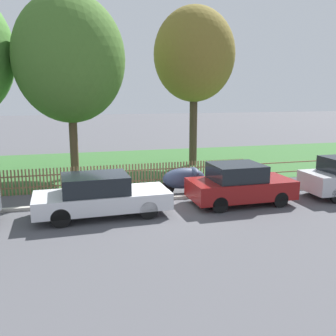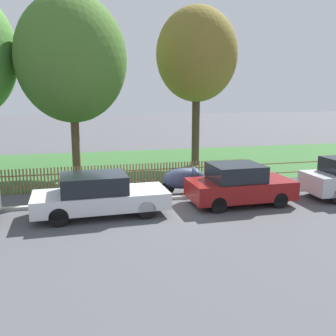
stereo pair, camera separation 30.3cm
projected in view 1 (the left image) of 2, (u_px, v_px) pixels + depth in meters
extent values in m
plane|color=#4C4C51|center=(138.00, 203.00, 14.02)|extent=(120.00, 120.00, 0.00)
cube|color=#B2ADA3|center=(137.00, 200.00, 14.10)|extent=(43.36, 0.20, 0.12)
cube|color=#33602D|center=(114.00, 166.00, 21.17)|extent=(43.36, 10.54, 0.01)
cube|color=olive|center=(128.00, 181.00, 16.15)|extent=(43.36, 0.03, 0.05)
cube|color=olive|center=(128.00, 171.00, 16.05)|extent=(43.36, 0.03, 0.05)
cube|color=olive|center=(1.00, 183.00, 14.78)|extent=(0.06, 0.03, 1.05)
cube|color=olive|center=(4.00, 183.00, 14.82)|extent=(0.06, 0.03, 1.05)
cube|color=olive|center=(8.00, 183.00, 14.85)|extent=(0.06, 0.03, 1.05)
cube|color=olive|center=(12.00, 183.00, 14.89)|extent=(0.06, 0.03, 1.05)
cube|color=olive|center=(15.00, 183.00, 14.92)|extent=(0.06, 0.03, 1.05)
cube|color=olive|center=(19.00, 182.00, 14.96)|extent=(0.06, 0.03, 1.05)
cube|color=olive|center=(23.00, 182.00, 14.99)|extent=(0.06, 0.03, 1.05)
cube|color=olive|center=(26.00, 182.00, 15.03)|extent=(0.06, 0.03, 1.05)
cube|color=olive|center=(30.00, 182.00, 15.06)|extent=(0.06, 0.03, 1.05)
cube|color=olive|center=(33.00, 182.00, 15.09)|extent=(0.06, 0.03, 1.05)
cube|color=olive|center=(37.00, 181.00, 15.13)|extent=(0.06, 0.03, 1.05)
cube|color=olive|center=(40.00, 181.00, 15.16)|extent=(0.06, 0.03, 1.05)
cube|color=olive|center=(44.00, 181.00, 15.20)|extent=(0.06, 0.03, 1.05)
cube|color=olive|center=(47.00, 181.00, 15.23)|extent=(0.06, 0.03, 1.05)
cube|color=olive|center=(51.00, 181.00, 15.27)|extent=(0.06, 0.03, 1.05)
cube|color=olive|center=(54.00, 180.00, 15.30)|extent=(0.06, 0.03, 1.05)
cube|color=olive|center=(58.00, 180.00, 15.34)|extent=(0.06, 0.03, 1.05)
cube|color=olive|center=(61.00, 180.00, 15.37)|extent=(0.06, 0.03, 1.05)
cube|color=olive|center=(64.00, 180.00, 15.40)|extent=(0.06, 0.03, 1.05)
cube|color=olive|center=(68.00, 180.00, 15.44)|extent=(0.06, 0.03, 1.05)
cube|color=olive|center=(71.00, 179.00, 15.47)|extent=(0.06, 0.03, 1.05)
cube|color=olive|center=(75.00, 179.00, 15.51)|extent=(0.06, 0.03, 1.05)
cube|color=olive|center=(78.00, 179.00, 15.54)|extent=(0.06, 0.03, 1.05)
cube|color=olive|center=(81.00, 179.00, 15.58)|extent=(0.06, 0.03, 1.05)
cube|color=olive|center=(85.00, 179.00, 15.61)|extent=(0.06, 0.03, 1.05)
cube|color=olive|center=(88.00, 179.00, 15.65)|extent=(0.06, 0.03, 1.05)
cube|color=olive|center=(91.00, 178.00, 15.68)|extent=(0.06, 0.03, 1.05)
cube|color=olive|center=(94.00, 178.00, 15.71)|extent=(0.06, 0.03, 1.05)
cube|color=olive|center=(98.00, 178.00, 15.75)|extent=(0.06, 0.03, 1.05)
cube|color=olive|center=(101.00, 178.00, 15.78)|extent=(0.06, 0.03, 1.05)
cube|color=olive|center=(104.00, 178.00, 15.82)|extent=(0.06, 0.03, 1.05)
cube|color=olive|center=(107.00, 177.00, 15.85)|extent=(0.06, 0.03, 1.05)
cube|color=olive|center=(111.00, 177.00, 15.89)|extent=(0.06, 0.03, 1.05)
cube|color=olive|center=(114.00, 177.00, 15.92)|extent=(0.06, 0.03, 1.05)
cube|color=olive|center=(117.00, 177.00, 15.96)|extent=(0.06, 0.03, 1.05)
cube|color=olive|center=(120.00, 177.00, 15.99)|extent=(0.06, 0.03, 1.05)
cube|color=olive|center=(123.00, 176.00, 16.02)|extent=(0.06, 0.03, 1.05)
cube|color=olive|center=(126.00, 176.00, 16.06)|extent=(0.06, 0.03, 1.05)
cube|color=olive|center=(130.00, 176.00, 16.09)|extent=(0.06, 0.03, 1.05)
cube|color=olive|center=(133.00, 176.00, 16.13)|extent=(0.06, 0.03, 1.05)
cube|color=olive|center=(136.00, 176.00, 16.16)|extent=(0.06, 0.03, 1.05)
cube|color=olive|center=(139.00, 176.00, 16.20)|extent=(0.06, 0.03, 1.05)
cube|color=olive|center=(142.00, 175.00, 16.23)|extent=(0.06, 0.03, 1.05)
cube|color=olive|center=(145.00, 175.00, 16.27)|extent=(0.06, 0.03, 1.05)
cube|color=olive|center=(148.00, 175.00, 16.30)|extent=(0.06, 0.03, 1.05)
cube|color=olive|center=(151.00, 175.00, 16.33)|extent=(0.06, 0.03, 1.05)
cube|color=olive|center=(154.00, 175.00, 16.37)|extent=(0.06, 0.03, 1.05)
cube|color=olive|center=(157.00, 175.00, 16.40)|extent=(0.06, 0.03, 1.05)
cube|color=olive|center=(160.00, 174.00, 16.44)|extent=(0.06, 0.03, 1.05)
cube|color=olive|center=(163.00, 174.00, 16.47)|extent=(0.06, 0.03, 1.05)
cube|color=olive|center=(166.00, 174.00, 16.51)|extent=(0.06, 0.03, 1.05)
cube|color=olive|center=(169.00, 174.00, 16.54)|extent=(0.06, 0.03, 1.05)
cube|color=olive|center=(172.00, 174.00, 16.58)|extent=(0.06, 0.03, 1.05)
cube|color=olive|center=(175.00, 174.00, 16.61)|extent=(0.06, 0.03, 1.05)
cube|color=olive|center=(178.00, 173.00, 16.64)|extent=(0.06, 0.03, 1.05)
cube|color=olive|center=(181.00, 173.00, 16.68)|extent=(0.06, 0.03, 1.05)
cube|color=olive|center=(184.00, 173.00, 16.71)|extent=(0.06, 0.03, 1.05)
cube|color=olive|center=(187.00, 173.00, 16.75)|extent=(0.06, 0.03, 1.05)
cube|color=olive|center=(189.00, 173.00, 16.78)|extent=(0.06, 0.03, 1.05)
cube|color=olive|center=(192.00, 173.00, 16.82)|extent=(0.06, 0.03, 1.05)
cube|color=olive|center=(195.00, 172.00, 16.85)|extent=(0.06, 0.03, 1.05)
cube|color=olive|center=(198.00, 172.00, 16.89)|extent=(0.06, 0.03, 1.05)
cube|color=olive|center=(201.00, 172.00, 16.92)|extent=(0.06, 0.03, 1.05)
cube|color=olive|center=(204.00, 172.00, 16.95)|extent=(0.06, 0.03, 1.05)
cube|color=olive|center=(206.00, 172.00, 16.99)|extent=(0.06, 0.03, 1.05)
cube|color=olive|center=(209.00, 172.00, 17.02)|extent=(0.06, 0.03, 1.05)
cube|color=olive|center=(212.00, 171.00, 17.06)|extent=(0.06, 0.03, 1.05)
cube|color=olive|center=(215.00, 171.00, 17.09)|extent=(0.06, 0.03, 1.05)
cube|color=olive|center=(217.00, 171.00, 17.13)|extent=(0.06, 0.03, 1.05)
cube|color=olive|center=(220.00, 171.00, 17.16)|extent=(0.06, 0.03, 1.05)
cube|color=olive|center=(223.00, 171.00, 17.20)|extent=(0.06, 0.03, 1.05)
cube|color=olive|center=(226.00, 171.00, 17.23)|extent=(0.06, 0.03, 1.05)
cube|color=olive|center=(228.00, 170.00, 17.26)|extent=(0.06, 0.03, 1.05)
cube|color=olive|center=(231.00, 170.00, 17.30)|extent=(0.06, 0.03, 1.05)
cube|color=olive|center=(234.00, 170.00, 17.33)|extent=(0.06, 0.03, 1.05)
cube|color=olive|center=(236.00, 170.00, 17.37)|extent=(0.06, 0.03, 1.05)
cube|color=olive|center=(239.00, 170.00, 17.40)|extent=(0.06, 0.03, 1.05)
cube|color=olive|center=(242.00, 170.00, 17.44)|extent=(0.06, 0.03, 1.05)
cube|color=silver|center=(103.00, 200.00, 12.47)|extent=(4.48, 1.89, 0.55)
cube|color=black|center=(95.00, 184.00, 12.29)|extent=(2.17, 1.65, 0.60)
cylinder|color=black|center=(138.00, 197.00, 13.66)|extent=(0.61, 0.16, 0.60)
cylinder|color=black|center=(148.00, 210.00, 12.14)|extent=(0.61, 0.16, 0.60)
cylinder|color=black|center=(60.00, 203.00, 12.89)|extent=(0.61, 0.16, 0.60)
cylinder|color=black|center=(61.00, 218.00, 11.36)|extent=(0.61, 0.16, 0.60)
cube|color=maroon|center=(240.00, 188.00, 13.82)|extent=(3.80, 1.84, 0.67)
cube|color=black|center=(236.00, 172.00, 13.65)|extent=(1.83, 1.64, 0.59)
cylinder|color=black|center=(257.00, 188.00, 14.97)|extent=(0.57, 0.15, 0.57)
cylinder|color=black|center=(280.00, 200.00, 13.40)|extent=(0.57, 0.15, 0.57)
cylinder|color=black|center=(203.00, 193.00, 14.35)|extent=(0.57, 0.15, 0.57)
cylinder|color=black|center=(220.00, 205.00, 12.78)|extent=(0.57, 0.15, 0.57)
cylinder|color=black|center=(313.00, 186.00, 15.33)|extent=(0.62, 0.15, 0.62)
cylinder|color=black|center=(199.00, 186.00, 15.48)|extent=(0.54, 0.11, 0.54)
cylinder|color=black|center=(168.00, 188.00, 15.11)|extent=(0.54, 0.11, 0.54)
ellipsoid|color=#2D3851|center=(184.00, 178.00, 15.22)|extent=(1.81, 0.77, 0.85)
ellipsoid|color=#2D3851|center=(194.00, 172.00, 15.29)|extent=(0.43, 0.93, 0.39)
cylinder|color=brown|center=(73.00, 137.00, 17.93)|extent=(0.39, 0.39, 3.97)
ellipsoid|color=#426B28|center=(70.00, 59.00, 17.22)|extent=(5.11, 5.11, 5.88)
cylinder|color=#473828|center=(193.00, 124.00, 20.99)|extent=(0.43, 0.43, 4.69)
ellipsoid|color=olive|center=(194.00, 55.00, 20.25)|extent=(4.41, 4.41, 5.07)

